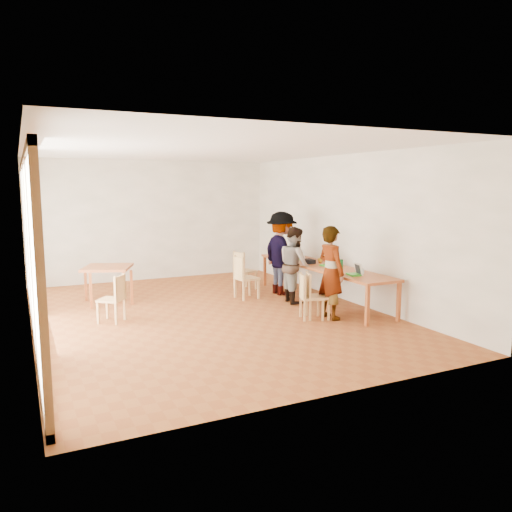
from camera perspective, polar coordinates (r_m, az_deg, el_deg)
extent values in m
plane|color=brown|center=(9.34, -5.43, -6.67)|extent=(8.00, 8.00, 0.00)
cube|color=white|center=(12.90, -11.69, 4.01)|extent=(6.00, 0.10, 3.00)
cube|color=white|center=(5.52, 8.85, -1.07)|extent=(6.00, 0.10, 3.00)
cube|color=white|center=(10.49, 10.05, 3.17)|extent=(0.10, 8.00, 3.00)
cube|color=white|center=(8.54, -24.56, 1.48)|extent=(0.10, 8.00, 3.00)
cube|color=white|center=(9.06, -5.69, 12.13)|extent=(6.00, 8.00, 0.04)
cube|color=#A25124|center=(10.34, 7.52, -1.17)|extent=(0.80, 4.00, 0.05)
cube|color=#A25124|center=(8.68, 12.61, -5.60)|extent=(0.06, 0.06, 0.70)
cube|color=#A25124|center=(11.90, 1.01, -1.73)|extent=(0.06, 0.06, 0.70)
cube|color=#A25124|center=(9.11, 15.99, -5.08)|extent=(0.06, 0.06, 0.70)
cube|color=#A25124|center=(12.22, 3.86, -1.49)|extent=(0.06, 0.06, 0.70)
cube|color=#A25124|center=(10.54, -16.62, -1.27)|extent=(0.90, 0.90, 0.05)
cube|color=#A25124|center=(10.17, -18.36, -3.82)|extent=(0.05, 0.05, 0.70)
cube|color=#A25124|center=(10.93, -18.89, -3.04)|extent=(0.05, 0.05, 0.70)
cube|color=#A25124|center=(10.29, -14.05, -3.51)|extent=(0.05, 0.05, 0.70)
cube|color=#A25124|center=(11.04, -14.87, -2.76)|extent=(0.05, 0.05, 0.70)
cube|color=tan|center=(9.03, 7.08, -4.64)|extent=(0.50, 0.50, 0.04)
cube|color=tan|center=(8.96, 6.01, -3.29)|extent=(0.18, 0.37, 0.40)
cube|color=tan|center=(8.97, 6.40, -4.75)|extent=(0.48, 0.48, 0.04)
cube|color=tan|center=(8.88, 5.34, -3.43)|extent=(0.15, 0.37, 0.40)
cube|color=tan|center=(10.53, -1.06, -2.56)|extent=(0.46, 0.46, 0.04)
cube|color=tan|center=(10.39, -1.97, -1.35)|extent=(0.08, 0.42, 0.44)
cube|color=tan|center=(11.47, -1.23, -1.74)|extent=(0.50, 0.50, 0.04)
cube|color=tan|center=(11.32, -1.97, -0.67)|extent=(0.13, 0.41, 0.43)
cube|color=tan|center=(9.08, -16.24, -4.81)|extent=(0.54, 0.54, 0.04)
cube|color=tan|center=(8.95, -15.29, -3.49)|extent=(0.26, 0.34, 0.41)
imported|color=gray|center=(8.97, 8.57, -1.88)|extent=(0.46, 0.64, 1.67)
imported|color=gray|center=(10.19, 4.47, -0.99)|extent=(0.69, 0.83, 1.55)
imported|color=gray|center=(10.90, 2.94, 0.33)|extent=(0.73, 1.20, 1.81)
cube|color=green|center=(9.25, 11.09, -2.09)|extent=(0.24, 0.30, 0.03)
cube|color=white|center=(9.28, 11.63, -1.46)|extent=(0.12, 0.26, 0.22)
cube|color=green|center=(10.22, 8.04, -1.07)|extent=(0.21, 0.26, 0.02)
cube|color=white|center=(10.27, 8.39, -0.56)|extent=(0.11, 0.22, 0.20)
cube|color=green|center=(11.10, 4.95, -0.31)|extent=(0.21, 0.26, 0.02)
cube|color=white|center=(11.11, 5.36, 0.13)|extent=(0.11, 0.22, 0.19)
imported|color=gold|center=(10.68, 7.34, -0.50)|extent=(0.12, 0.12, 0.09)
cylinder|color=#136325|center=(9.29, 9.70, -1.23)|extent=(0.07, 0.07, 0.28)
cylinder|color=silver|center=(9.44, 12.06, -1.72)|extent=(0.07, 0.07, 0.09)
cylinder|color=white|center=(9.80, 8.47, -1.37)|extent=(0.08, 0.08, 0.06)
cube|color=#B93F60|center=(9.93, 8.99, -1.39)|extent=(0.05, 0.10, 0.01)
cube|color=black|center=(10.51, 6.11, -0.61)|extent=(0.16, 0.26, 0.09)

